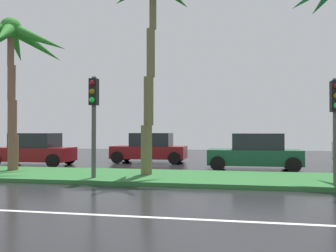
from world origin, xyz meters
The scene contains 10 objects.
ground_plane centered at (0.00, 9.00, -0.05)m, with size 90.00×42.00×0.10m, color black.
near_lane_divider_stripe centered at (0.00, 2.00, 0.00)m, with size 81.00×0.14×0.01m, color white.
median_strip centered at (0.00, 8.00, 0.07)m, with size 85.50×4.00×0.15m, color #2D6B33.
palm_tree_mid_left centered at (-9.58, 8.47, 5.42)m, with size 4.95×4.80×6.58m.
palm_tree_centre_left centered at (-3.30, 8.25, 6.82)m, with size 3.79×3.82×8.15m.
traffic_signal_median_left centered at (-5.11, 6.78, 2.66)m, with size 0.28×0.43×3.65m.
traffic_signal_median_right centered at (2.98, 6.45, 2.43)m, with size 0.28×0.43×3.31m.
car_in_traffic_leading centered at (-10.74, 12.11, 0.83)m, with size 4.30×2.02×1.72m.
car_in_traffic_second centered at (-5.04, 14.99, 0.83)m, with size 4.30×2.02×1.72m.
car_in_traffic_third centered at (0.80, 12.04, 0.83)m, with size 4.30×2.02×1.72m.
Camera 1 is at (-0.02, -5.40, 1.82)m, focal length 38.37 mm.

